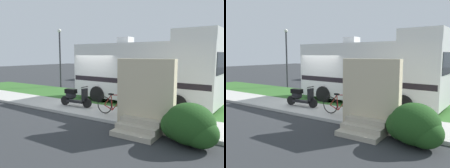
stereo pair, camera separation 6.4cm
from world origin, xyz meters
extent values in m
plane|color=#2D3033|center=(0.00, 0.00, 0.00)|extent=(80.00, 80.00, 0.00)
cube|color=beige|center=(0.00, -1.20, 0.06)|extent=(24.00, 2.00, 0.12)
cube|color=#336628|center=(0.00, 1.50, 0.04)|extent=(24.00, 3.40, 0.08)
cube|color=silver|center=(2.33, 1.55, 1.69)|extent=(7.46, 2.91, 2.79)
cube|color=silver|center=(5.09, 1.39, 3.34)|extent=(1.93, 2.47, 0.50)
cube|color=black|center=(2.33, 1.55, 1.28)|extent=(7.31, 2.92, 0.24)
cube|color=black|center=(5.97, 1.34, 2.18)|extent=(0.20, 2.12, 0.90)
cube|color=silver|center=(1.23, 1.61, 3.27)|extent=(0.73, 0.64, 0.36)
cylinder|color=black|center=(4.67, 2.62, 0.45)|extent=(0.91, 0.33, 0.90)
cylinder|color=black|center=(4.53, 0.23, 0.45)|extent=(0.91, 0.33, 0.90)
cylinder|color=black|center=(0.39, 2.86, 0.45)|extent=(0.91, 0.33, 0.90)
cylinder|color=black|center=(0.25, 0.47, 0.45)|extent=(0.91, 0.33, 0.90)
cylinder|color=black|center=(0.79, -1.08, 0.34)|extent=(0.45, 0.14, 0.44)
cylinder|color=black|center=(-0.47, -1.20, 0.34)|extent=(0.45, 0.14, 0.44)
cube|color=black|center=(0.16, -1.14, 0.36)|extent=(0.91, 0.36, 0.10)
cube|color=black|center=(-0.12, -1.17, 0.82)|extent=(0.58, 0.31, 0.20)
ellipsoid|color=black|center=(-0.12, -1.17, 0.62)|extent=(0.63, 0.36, 0.36)
cube|color=black|center=(0.66, -1.10, 0.72)|extent=(0.17, 0.33, 0.56)
cylinder|color=black|center=(0.66, -1.10, 1.07)|extent=(0.08, 0.50, 0.04)
sphere|color=white|center=(0.66, -1.10, 0.90)|extent=(0.12, 0.12, 0.12)
torus|color=black|center=(3.06, -1.47, 0.48)|extent=(0.71, 0.04, 0.71)
torus|color=black|center=(2.04, -1.48, 0.48)|extent=(0.71, 0.04, 0.71)
cylinder|color=maroon|center=(2.70, -1.47, 0.65)|extent=(0.58, 0.04, 0.68)
cylinder|color=maroon|center=(2.39, -1.48, 0.62)|extent=(0.10, 0.04, 0.61)
cylinder|color=maroon|center=(2.67, -1.47, 0.95)|extent=(0.61, 0.04, 0.09)
cylinder|color=maroon|center=(2.23, -1.48, 0.40)|extent=(0.40, 0.04, 0.19)
cylinder|color=maroon|center=(2.20, -1.48, 0.70)|extent=(0.35, 0.04, 0.47)
cylinder|color=maroon|center=(3.02, -1.47, 0.73)|extent=(0.12, 0.04, 0.51)
cube|color=black|center=(2.36, -1.48, 0.96)|extent=(0.20, 0.10, 0.06)
cylinder|color=black|center=(2.97, -1.47, 1.02)|extent=(0.03, 0.52, 0.03)
cube|color=#B7B29E|center=(2.35, 5.91, 1.01)|extent=(2.43, 2.23, 1.45)
cube|color=black|center=(2.35, 5.91, 1.43)|extent=(2.31, 2.24, 0.44)
cube|color=#B7B29E|center=(4.89, 6.09, 0.65)|extent=(2.93, 2.27, 0.75)
cylinder|color=black|center=(2.25, 4.91, 0.38)|extent=(0.78, 0.29, 0.76)
cylinder|color=black|center=(2.11, 6.90, 0.38)|extent=(0.78, 0.29, 0.76)
cylinder|color=black|center=(5.29, 5.12, 0.38)|extent=(0.78, 0.29, 0.76)
cylinder|color=black|center=(5.14, 7.11, 0.38)|extent=(0.78, 0.29, 0.76)
cube|color=silver|center=(-4.52, 9.40, 1.08)|extent=(2.33, 2.07, 1.60)
cube|color=black|center=(-4.52, 9.40, 1.58)|extent=(2.21, 2.09, 0.44)
cube|color=silver|center=(-7.06, 9.34, 0.62)|extent=(2.84, 2.08, 0.68)
cylinder|color=black|center=(-4.36, 10.37, 0.38)|extent=(0.76, 0.26, 0.76)
cylinder|color=black|center=(-4.32, 8.43, 0.38)|extent=(0.76, 0.26, 0.76)
cylinder|color=black|center=(-7.41, 10.31, 0.38)|extent=(0.76, 0.26, 0.76)
cylinder|color=black|center=(-7.37, 8.36, 0.38)|extent=(0.76, 0.26, 0.76)
cube|color=#B2A893|center=(4.18, -2.80, 0.08)|extent=(1.40, 0.96, 0.16)
cube|color=#B2A893|center=(4.18, -2.64, 0.24)|extent=(1.40, 0.64, 0.16)
cube|color=#B2A893|center=(4.18, -2.48, 0.40)|extent=(1.40, 0.32, 0.16)
cube|color=beige|center=(4.18, -2.17, 1.20)|extent=(2.00, 0.30, 2.40)
ellipsoid|color=#1E4719|center=(5.78, -2.70, 0.63)|extent=(1.39, 1.25, 1.18)
ellipsoid|color=#1E4719|center=(5.43, -2.56, 0.49)|extent=(1.04, 0.94, 0.89)
ellipsoid|color=#1E4719|center=(6.09, -2.80, 0.45)|extent=(0.97, 0.88, 0.83)
cylinder|color=navy|center=(3.50, -1.64, 0.24)|extent=(0.07, 0.07, 0.24)
cylinder|color=navy|center=(3.50, -1.64, 0.38)|extent=(0.03, 0.03, 0.05)
cylinder|color=black|center=(3.50, -1.64, 0.41)|extent=(0.04, 0.04, 0.02)
cylinder|color=#333338|center=(-5.68, 3.60, 2.11)|extent=(0.12, 0.12, 4.22)
sphere|color=silver|center=(-5.68, 3.60, 4.34)|extent=(0.28, 0.28, 0.28)
camera|label=1|loc=(7.34, -9.03, 2.53)|focal=36.69mm
camera|label=2|loc=(7.39, -8.99, 2.53)|focal=36.69mm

